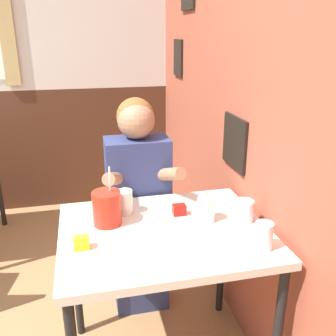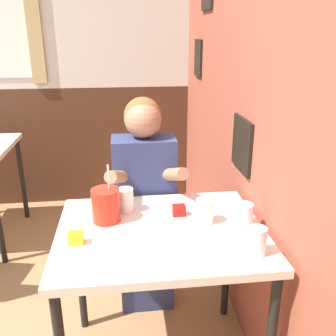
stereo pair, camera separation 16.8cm
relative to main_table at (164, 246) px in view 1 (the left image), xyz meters
The scene contains 11 objects.
brick_wall_right 1.19m from the main_table, 59.52° to the left, with size 0.08×4.39×2.70m.
back_wall 2.37m from the main_table, 114.18° to the left, with size 5.78×0.09×2.70m.
main_table is the anchor object (origin of this frame).
person_seated 0.49m from the main_table, 94.60° to the left, with size 0.42×0.40×1.26m.
cocktail_pitcher 0.30m from the main_table, 155.32° to the left, with size 0.13×0.13×0.27m.
glass_near_pitcher 0.39m from the main_table, ahead, with size 0.08×0.08×0.10m.
glass_center 0.25m from the main_table, 10.28° to the left, with size 0.08×0.08×0.11m.
glass_far_side 0.28m from the main_table, 127.08° to the left, with size 0.08×0.08×0.11m.
glass_by_brick 0.44m from the main_table, 34.43° to the right, with size 0.07×0.07×0.11m.
condiment_ketchup 0.19m from the main_table, 50.83° to the left, with size 0.06×0.04×0.05m.
condiment_mustard 0.37m from the main_table, 168.01° to the right, with size 0.06×0.04×0.05m.
Camera 1 is at (0.61, -1.05, 1.57)m, focal length 40.00 mm.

